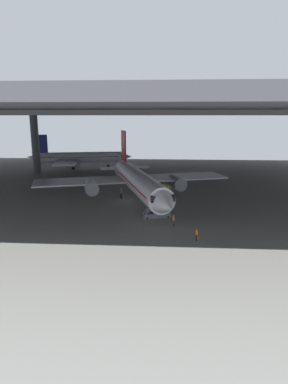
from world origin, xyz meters
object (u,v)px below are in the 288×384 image
Objects in this scene: airplane_main at (137,181)px; baggage_tug at (165,187)px; airplane_distant at (79,157)px; crew_worker_near_nose at (196,234)px; traffic_cone_orange at (198,237)px; crew_worker_by_stairs at (174,220)px; boarding_stairs at (157,212)px.

baggage_tug is (4.60, 9.04, -2.89)m from airplane_main.
airplane_distant is (-18.92, 34.15, -0.38)m from airplane_main.
airplane_main is 10.55m from baggage_tug.
crew_worker_near_nose is 2.59× the size of traffic_cone_orange.
airplane_main is 22.32× the size of crew_worker_by_stairs.
crew_worker_by_stairs is at bearing 116.56° from crew_worker_near_nose.
traffic_cone_orange is (2.72, -4.70, -0.60)m from crew_worker_by_stairs.
airplane_main is at bearing 111.06° from boarding_stairs.
baggage_tug is at bearing -46.86° from airplane_distant.
airplane_distant is at bearing 117.85° from traffic_cone_orange.
baggage_tug is at bearing 93.28° from crew_worker_by_stairs.
crew_worker_near_nose is 0.99× the size of crew_worker_by_stairs.
baggage_tug reaches higher than traffic_cone_orange.
airplane_main reaches higher than crew_worker_by_stairs.
crew_worker_by_stairs is at bearing -86.72° from baggage_tug.
boarding_stairs is 9.98m from traffic_cone_orange.
boarding_stairs is at bearing 120.40° from crew_worker_by_stairs.
airplane_distant reaches higher than boarding_stairs.
boarding_stairs is 10.21m from crew_worker_near_nose.
crew_worker_by_stairs is 53.51m from airplane_distant.
airplane_main is 39.05m from airplane_distant.
crew_worker_by_stairs is (-2.54, 5.08, 0.01)m from crew_worker_near_nose.
baggage_tug is (-3.81, 27.34, -0.35)m from crew_worker_near_nose.
airplane_distant is (-24.80, 47.37, 2.15)m from crew_worker_by_stairs.
boarding_stairs is at bearing -93.18° from baggage_tug.
airplane_main is 14.24× the size of baggage_tug.
traffic_cone_orange is (8.59, -17.92, -3.12)m from airplane_main.
airplane_main is 7.60× the size of boarding_stairs.
crew_worker_by_stairs is 5.46m from traffic_cone_orange.
boarding_stairs is at bearing -62.62° from airplane_distant.
airplane_distant is at bearing 117.38° from boarding_stairs.
crew_worker_near_nose is 27.61m from baggage_tug.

